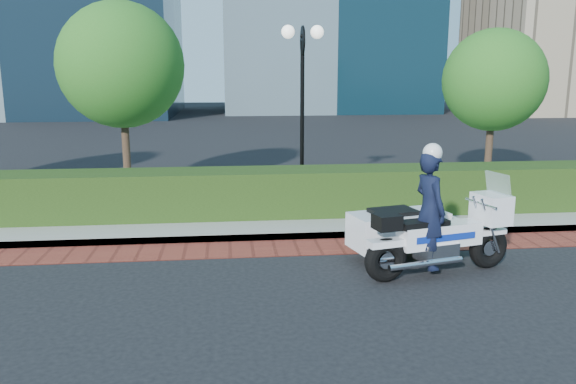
{
  "coord_description": "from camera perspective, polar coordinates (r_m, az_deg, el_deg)",
  "views": [
    {
      "loc": [
        -0.83,
        -8.55,
        3.19
      ],
      "look_at": [
        0.29,
        1.88,
        1.0
      ],
      "focal_mm": 35.0,
      "sensor_mm": 36.0,
      "label": 1
    }
  ],
  "objects": [
    {
      "name": "lamppost",
      "position": [
        13.88,
        1.47,
        10.83
      ],
      "size": [
        1.02,
        0.7,
        4.21
      ],
      "color": "black",
      "rests_on": "sidewalk"
    },
    {
      "name": "ground",
      "position": [
        9.17,
        -0.57,
        -8.57
      ],
      "size": [
        120.0,
        120.0,
        0.0
      ],
      "primitive_type": "plane",
      "color": "black",
      "rests_on": "ground"
    },
    {
      "name": "tree_c",
      "position": [
        16.74,
        20.18,
        10.6
      ],
      "size": [
        2.8,
        2.8,
        4.3
      ],
      "color": "#332319",
      "rests_on": "sidewalk"
    },
    {
      "name": "tree_b",
      "position": [
        15.29,
        -16.58,
        12.23
      ],
      "size": [
        3.2,
        3.2,
        4.89
      ],
      "color": "#332319",
      "rests_on": "sidewalk"
    },
    {
      "name": "police_motorcycle",
      "position": [
        9.59,
        13.35,
        -3.33
      ],
      "size": [
        2.65,
        1.91,
        2.16
      ],
      "rotation": [
        0.0,
        0.0,
        0.24
      ],
      "color": "black",
      "rests_on": "ground"
    },
    {
      "name": "sidewalk",
      "position": [
        14.91,
        -2.81,
        -0.29
      ],
      "size": [
        60.0,
        8.0,
        0.15
      ],
      "primitive_type": "cube",
      "color": "gray",
      "rests_on": "ground"
    },
    {
      "name": "hedge_main",
      "position": [
        12.44,
        -2.19,
        0.0
      ],
      "size": [
        18.0,
        1.2,
        1.0
      ],
      "primitive_type": "cube",
      "color": "black",
      "rests_on": "sidewalk"
    },
    {
      "name": "brick_strip",
      "position": [
        10.58,
        -1.36,
        -5.73
      ],
      "size": [
        60.0,
        1.0,
        0.01
      ],
      "primitive_type": "cube",
      "color": "maroon",
      "rests_on": "ground"
    }
  ]
}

